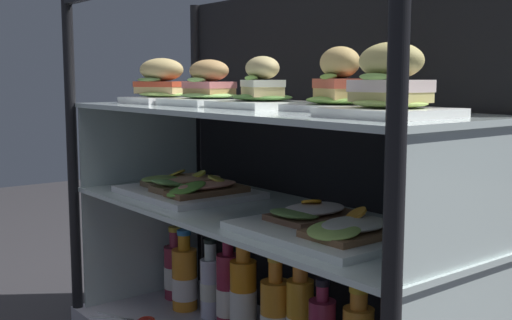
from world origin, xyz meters
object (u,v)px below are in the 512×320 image
plated_roll_sandwich_far_right (162,85)px  juice_bottle_back_center (300,320)px  plated_roll_sandwich_mid_right (339,87)px  juice_bottle_back_left (228,292)px  plated_roll_sandwich_left_of_center (209,89)px  open_sandwich_tray_mid_left (328,225)px  juice_bottle_front_middle (176,271)px  juice_bottle_front_left_end (211,285)px  juice_bottle_tucked_behind (243,298)px  kitchen_scissors (137,320)px  open_sandwich_tray_far_left (189,188)px  juice_bottle_front_second (185,279)px  juice_bottle_front_fourth (275,315)px  plated_roll_sandwich_right_of_center (390,88)px  plated_roll_sandwich_center (262,89)px

plated_roll_sandwich_far_right → juice_bottle_back_center: bearing=9.1°
plated_roll_sandwich_mid_right → juice_bottle_back_left: 0.65m
plated_roll_sandwich_left_of_center → open_sandwich_tray_mid_left: plated_roll_sandwich_left_of_center is taller
plated_roll_sandwich_far_right → juice_bottle_back_left: size_ratio=0.72×
juice_bottle_front_middle → juice_bottle_back_left: bearing=-2.4°
juice_bottle_front_left_end → juice_bottle_tucked_behind: bearing=-6.0°
juice_bottle_back_center → kitchen_scissors: size_ratio=1.33×
plated_roll_sandwich_left_of_center → open_sandwich_tray_far_left: size_ratio=0.57×
plated_roll_sandwich_left_of_center → juice_bottle_front_second: plated_roll_sandwich_left_of_center is taller
plated_roll_sandwich_far_right → juice_bottle_back_left: (0.22, 0.06, -0.53)m
open_sandwich_tray_mid_left → juice_bottle_front_second: (-0.62, 0.06, -0.28)m
plated_roll_sandwich_left_of_center → juice_bottle_front_fourth: (0.21, 0.04, -0.53)m
open_sandwich_tray_mid_left → juice_bottle_front_fourth: size_ratio=1.46×
juice_bottle_front_left_end → juice_bottle_back_center: bearing=1.0°
plated_roll_sandwich_mid_right → juice_bottle_front_middle: bearing=179.7°
plated_roll_sandwich_mid_right → juice_bottle_tucked_behind: size_ratio=0.67×
plated_roll_sandwich_left_of_center → juice_bottle_front_left_end: 0.54m
plated_roll_sandwich_right_of_center → juice_bottle_back_center: 0.62m
plated_roll_sandwich_left_of_center → juice_bottle_front_fourth: size_ratio=0.84×
plated_roll_sandwich_center → plated_roll_sandwich_right_of_center: plated_roll_sandwich_right_of_center is taller
plated_roll_sandwich_far_right → plated_roll_sandwich_left_of_center: 0.19m
open_sandwich_tray_mid_left → juice_bottle_front_left_end: size_ratio=1.58×
plated_roll_sandwich_mid_right → juice_bottle_back_center: bearing=176.3°
juice_bottle_front_middle → plated_roll_sandwich_right_of_center: bearing=-5.9°
open_sandwich_tray_mid_left → juice_bottle_front_fourth: open_sandwich_tray_mid_left is taller
plated_roll_sandwich_far_right → kitchen_scissors: (0.03, -0.11, -0.62)m
juice_bottle_front_left_end → kitchen_scissors: 0.22m
plated_roll_sandwich_left_of_center → juice_bottle_front_middle: plated_roll_sandwich_left_of_center is taller
juice_bottle_front_middle → juice_bottle_front_second: (0.09, -0.03, 0.00)m
open_sandwich_tray_far_left → juice_bottle_back_center: size_ratio=1.42×
juice_bottle_front_second → juice_bottle_back_center: size_ratio=0.94×
plated_roll_sandwich_far_right → open_sandwich_tray_mid_left: bearing=-1.2°
juice_bottle_front_fourth → juice_bottle_tucked_behind: bearing=-173.2°
plated_roll_sandwich_right_of_center → juice_bottle_tucked_behind: 0.73m
juice_bottle_front_middle → juice_bottle_front_left_end: bearing=-0.7°
plated_roll_sandwich_center → juice_bottle_front_second: plated_roll_sandwich_center is taller
juice_bottle_front_second → plated_roll_sandwich_left_of_center: bearing=-6.7°
juice_bottle_front_fourth → plated_roll_sandwich_mid_right: bearing=1.1°
juice_bottle_front_middle → kitchen_scissors: bearing=-61.5°
plated_roll_sandwich_center → juice_bottle_back_center: (0.09, 0.04, -0.52)m
plated_roll_sandwich_left_of_center → juice_bottle_front_left_end: plated_roll_sandwich_left_of_center is taller
open_sandwich_tray_far_left → juice_bottle_front_middle: 0.35m
plated_roll_sandwich_mid_right → juice_bottle_back_center: size_ratio=0.72×
juice_bottle_back_center → juice_bottle_front_fourth: bearing=-171.3°
plated_roll_sandwich_center → plated_roll_sandwich_left_of_center: bearing=-177.0°
plated_roll_sandwich_left_of_center → plated_roll_sandwich_right_of_center: plated_roll_sandwich_right_of_center is taller
open_sandwich_tray_far_left → open_sandwich_tray_mid_left: bearing=-1.3°
plated_roll_sandwich_center → juice_bottle_front_left_end: size_ratio=0.88×
plated_roll_sandwich_right_of_center → juice_bottle_front_second: 0.94m
open_sandwich_tray_mid_left → juice_bottle_back_center: open_sandwich_tray_mid_left is taller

